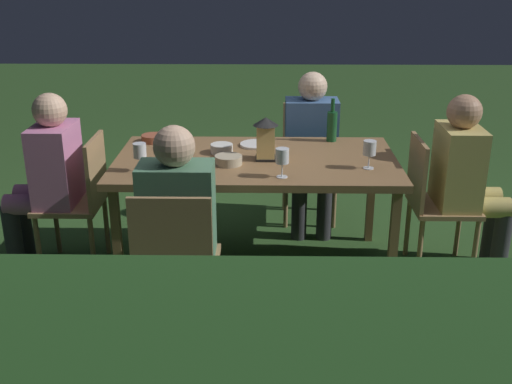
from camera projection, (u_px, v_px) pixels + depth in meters
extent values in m
plane|color=#2D5123|center=(256.00, 266.00, 4.15)|extent=(16.00, 16.00, 0.00)
cube|color=olive|center=(256.00, 162.00, 3.89)|extent=(1.74, 0.97, 0.04)
cube|color=olive|center=(371.00, 195.00, 4.40)|extent=(0.05, 0.05, 0.70)
cube|color=olive|center=(144.00, 193.00, 4.42)|extent=(0.05, 0.05, 0.70)
cube|color=olive|center=(393.00, 246.00, 3.62)|extent=(0.05, 0.05, 0.70)
cube|color=olive|center=(118.00, 244.00, 3.65)|extent=(0.05, 0.05, 0.70)
cube|color=#9E7A51|center=(444.00, 206.00, 3.97)|extent=(0.40, 0.42, 0.03)
cube|color=#9E7A51|center=(417.00, 172.00, 3.90)|extent=(0.03, 0.40, 0.42)
cylinder|color=#9E7A51|center=(458.00, 227.00, 4.22)|extent=(0.03, 0.03, 0.42)
cylinder|color=#9E7A51|center=(475.00, 251.00, 3.88)|extent=(0.03, 0.03, 0.42)
cylinder|color=#9E7A51|center=(408.00, 227.00, 4.22)|extent=(0.03, 0.03, 0.42)
cylinder|color=#9E7A51|center=(420.00, 250.00, 3.89)|extent=(0.03, 0.03, 0.42)
cube|color=tan|center=(458.00, 166.00, 3.88)|extent=(0.24, 0.38, 0.50)
sphere|color=tan|center=(464.00, 112.00, 3.75)|extent=(0.21, 0.21, 0.21)
cylinder|color=tan|center=(471.00, 197.00, 4.04)|extent=(0.36, 0.13, 0.13)
cylinder|color=tan|center=(480.00, 207.00, 3.88)|extent=(0.36, 0.13, 0.13)
cylinder|color=#333338|center=(491.00, 231.00, 4.13)|extent=(0.11, 0.11, 0.45)
cylinder|color=#333338|center=(501.00, 242.00, 3.96)|extent=(0.11, 0.11, 0.45)
cube|color=#9E7A51|center=(70.00, 204.00, 4.01)|extent=(0.40, 0.42, 0.03)
cube|color=#9E7A51|center=(96.00, 171.00, 3.93)|extent=(0.03, 0.40, 0.42)
cylinder|color=#9E7A51|center=(39.00, 247.00, 3.92)|extent=(0.03, 0.03, 0.42)
cylinder|color=#9E7A51|center=(57.00, 224.00, 4.26)|extent=(0.03, 0.03, 0.42)
cylinder|color=#9E7A51|center=(93.00, 248.00, 3.92)|extent=(0.03, 0.03, 0.42)
cylinder|color=#9E7A51|center=(106.00, 225.00, 4.26)|extent=(0.03, 0.03, 0.42)
cube|color=#C675A3|center=(56.00, 164.00, 3.92)|extent=(0.24, 0.38, 0.50)
sphere|color=#D1A889|center=(50.00, 110.00, 3.79)|extent=(0.21, 0.21, 0.21)
cylinder|color=#C675A3|center=(34.00, 205.00, 3.92)|extent=(0.36, 0.13, 0.13)
cylinder|color=#C675A3|center=(43.00, 194.00, 4.09)|extent=(0.36, 0.13, 0.13)
cylinder|color=#333338|center=(14.00, 239.00, 4.01)|extent=(0.11, 0.11, 0.45)
cylinder|color=#333338|center=(24.00, 227.00, 4.17)|extent=(0.11, 0.11, 0.45)
cube|color=#9E7A51|center=(178.00, 263.00, 3.25)|extent=(0.42, 0.40, 0.03)
cube|color=#9E7A51|center=(171.00, 239.00, 2.99)|extent=(0.40, 0.03, 0.42)
cylinder|color=#9E7A51|center=(152.00, 284.00, 3.49)|extent=(0.03, 0.03, 0.42)
cylinder|color=#9E7A51|center=(216.00, 285.00, 3.48)|extent=(0.03, 0.03, 0.42)
cylinder|color=#9E7A51|center=(140.00, 317.00, 3.17)|extent=(0.03, 0.03, 0.42)
cylinder|color=#9E7A51|center=(211.00, 318.00, 3.17)|extent=(0.03, 0.03, 0.42)
cube|color=#4C7A5B|center=(177.00, 211.00, 3.21)|extent=(0.38, 0.24, 0.50)
sphere|color=#D1A889|center=(174.00, 146.00, 3.09)|extent=(0.21, 0.21, 0.21)
cylinder|color=#4C7A5B|center=(166.00, 241.00, 3.43)|extent=(0.13, 0.36, 0.13)
cylinder|color=#4C7A5B|center=(199.00, 241.00, 3.42)|extent=(0.13, 0.36, 0.13)
cylinder|color=#333338|center=(172.00, 266.00, 3.66)|extent=(0.11, 0.11, 0.45)
cylinder|color=#333338|center=(203.00, 266.00, 3.66)|extent=(0.11, 0.11, 0.45)
cube|color=#9E7A51|center=(310.00, 165.00, 4.74)|extent=(0.42, 0.40, 0.03)
cube|color=#9E7A51|center=(309.00, 130.00, 4.83)|extent=(0.40, 0.02, 0.42)
cylinder|color=#9E7A51|center=(334.00, 201.00, 4.65)|extent=(0.03, 0.03, 0.42)
cylinder|color=#9E7A51|center=(286.00, 201.00, 4.66)|extent=(0.03, 0.03, 0.42)
cylinder|color=#9E7A51|center=(330.00, 185.00, 4.97)|extent=(0.03, 0.03, 0.42)
cylinder|color=#9E7A51|center=(285.00, 185.00, 4.98)|extent=(0.03, 0.03, 0.42)
cube|color=#426699|center=(311.00, 133.00, 4.58)|extent=(0.38, 0.24, 0.50)
sphere|color=beige|center=(313.00, 87.00, 4.46)|extent=(0.21, 0.21, 0.21)
cylinder|color=#426699|center=(324.00, 170.00, 4.54)|extent=(0.13, 0.36, 0.13)
cylinder|color=#426699|center=(299.00, 170.00, 4.54)|extent=(0.13, 0.36, 0.13)
cylinder|color=#333338|center=(324.00, 209.00, 4.47)|extent=(0.11, 0.11, 0.45)
cylinder|color=#333338|center=(299.00, 209.00, 4.48)|extent=(0.11, 0.11, 0.45)
cube|color=black|center=(266.00, 158.00, 3.86)|extent=(0.12, 0.12, 0.01)
cube|color=#F9D17A|center=(266.00, 141.00, 3.82)|extent=(0.11, 0.11, 0.20)
cone|color=black|center=(266.00, 121.00, 3.78)|extent=(0.15, 0.15, 0.05)
cylinder|color=#195128|center=(332.00, 127.00, 4.20)|extent=(0.07, 0.07, 0.20)
cylinder|color=#195128|center=(333.00, 105.00, 4.15)|extent=(0.03, 0.03, 0.09)
cylinder|color=silver|center=(368.00, 168.00, 3.70)|extent=(0.06, 0.06, 0.00)
cylinder|color=silver|center=(369.00, 161.00, 3.68)|extent=(0.01, 0.01, 0.08)
cylinder|color=silver|center=(370.00, 148.00, 3.65)|extent=(0.08, 0.08, 0.08)
cylinder|color=maroon|center=(369.00, 152.00, 3.66)|extent=(0.07, 0.07, 0.03)
cylinder|color=silver|center=(282.00, 177.00, 3.55)|extent=(0.06, 0.06, 0.00)
cylinder|color=silver|center=(282.00, 170.00, 3.54)|extent=(0.01, 0.01, 0.08)
cylinder|color=silver|center=(282.00, 156.00, 3.51)|extent=(0.08, 0.08, 0.08)
cylinder|color=maroon|center=(282.00, 160.00, 3.52)|extent=(0.07, 0.07, 0.03)
cylinder|color=silver|center=(141.00, 171.00, 3.65)|extent=(0.06, 0.06, 0.00)
cylinder|color=silver|center=(141.00, 164.00, 3.63)|extent=(0.01, 0.01, 0.08)
cylinder|color=silver|center=(140.00, 150.00, 3.60)|extent=(0.08, 0.08, 0.08)
cylinder|color=maroon|center=(140.00, 154.00, 3.61)|extent=(0.07, 0.07, 0.03)
cylinder|color=white|center=(256.00, 145.00, 4.13)|extent=(0.22, 0.22, 0.01)
cylinder|color=white|center=(176.00, 149.00, 4.03)|extent=(0.21, 0.21, 0.01)
cylinder|color=#9E5138|center=(153.00, 138.00, 4.21)|extent=(0.16, 0.16, 0.05)
cylinder|color=#424C1E|center=(153.00, 137.00, 4.21)|extent=(0.13, 0.13, 0.01)
cylinder|color=#BCAD8E|center=(228.00, 160.00, 3.76)|extent=(0.17, 0.17, 0.05)
cylinder|color=tan|center=(228.00, 158.00, 3.76)|extent=(0.14, 0.14, 0.02)
cylinder|color=silver|center=(222.00, 149.00, 3.97)|extent=(0.14, 0.14, 0.06)
cylinder|color=#477533|center=(222.00, 147.00, 3.97)|extent=(0.12, 0.12, 0.02)
cylinder|color=#195128|center=(307.00, 364.00, 1.63)|extent=(0.03, 0.03, 0.09)
cylinder|color=#195128|center=(272.00, 366.00, 1.62)|extent=(0.03, 0.03, 0.09)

